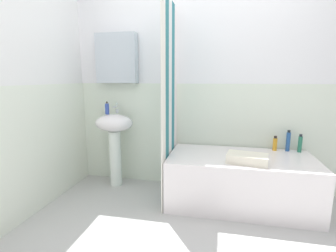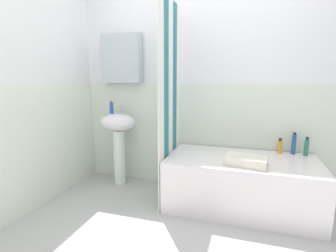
# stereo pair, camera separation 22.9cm
# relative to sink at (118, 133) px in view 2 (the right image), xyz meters

# --- Properties ---
(wall_back_tiled) EXTENTS (3.60, 0.18, 2.40)m
(wall_back_tiled) POSITION_rel_sink_xyz_m (0.99, 0.23, 0.51)
(wall_back_tiled) COLOR white
(wall_back_tiled) RESTS_ON ground_plane
(wall_left_tiled) EXTENTS (0.07, 1.81, 2.40)m
(wall_left_tiled) POSITION_rel_sink_xyz_m (-0.52, -0.69, 0.49)
(wall_left_tiled) COLOR white
(wall_left_tiled) RESTS_ON ground_plane
(sink) EXTENTS (0.44, 0.34, 0.85)m
(sink) POSITION_rel_sink_xyz_m (0.00, 0.00, 0.00)
(sink) COLOR white
(sink) RESTS_ON ground_plane
(faucet) EXTENTS (0.03, 0.12, 0.12)m
(faucet) POSITION_rel_sink_xyz_m (-0.00, 0.08, 0.29)
(faucet) COLOR silver
(faucet) RESTS_ON sink
(soap_dispenser) EXTENTS (0.05, 0.05, 0.15)m
(soap_dispenser) POSITION_rel_sink_xyz_m (-0.07, -0.01, 0.29)
(soap_dispenser) COLOR #334BA7
(soap_dispenser) RESTS_ON sink
(bathtub) EXTENTS (1.41, 0.73, 0.50)m
(bathtub) POSITION_rel_sink_xyz_m (1.41, -0.17, -0.38)
(bathtub) COLOR white
(bathtub) RESTS_ON ground_plane
(shower_curtain) EXTENTS (0.01, 0.73, 2.00)m
(shower_curtain) POSITION_rel_sink_xyz_m (0.69, -0.17, 0.37)
(shower_curtain) COLOR white
(shower_curtain) RESTS_ON ground_plane
(body_wash_bottle) EXTENTS (0.04, 0.04, 0.19)m
(body_wash_bottle) POSITION_rel_sink_xyz_m (2.02, 0.11, -0.04)
(body_wash_bottle) COLOR #2B7A5C
(body_wash_bottle) RESTS_ON bathtub
(lotion_bottle) EXTENTS (0.04, 0.04, 0.22)m
(lotion_bottle) POSITION_rel_sink_xyz_m (1.90, 0.12, -0.02)
(lotion_bottle) COLOR #28579B
(lotion_bottle) RESTS_ON bathtub
(conditioner_bottle) EXTENTS (0.04, 0.04, 0.16)m
(conditioner_bottle) POSITION_rel_sink_xyz_m (1.77, 0.12, -0.05)
(conditioner_bottle) COLOR gold
(conditioner_bottle) RESTS_ON bathtub
(towel_folded) EXTENTS (0.39, 0.26, 0.08)m
(towel_folded) POSITION_rel_sink_xyz_m (1.45, -0.36, -0.08)
(towel_folded) COLOR silver
(towel_folded) RESTS_ON bathtub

